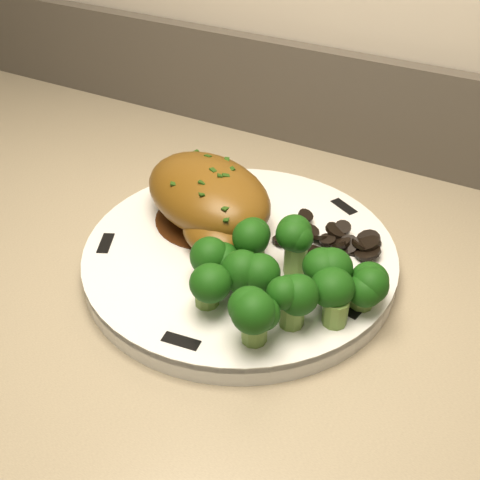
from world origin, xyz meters
The scene contains 10 objects.
plate centered at (-0.14, 1.74, 0.85)m, with size 0.28×0.28×0.02m, color white.
rim_accent_0 centered at (-0.09, 1.85, 0.86)m, with size 0.03×0.01×0.00m, color black.
rim_accent_1 centered at (-0.23, 1.83, 0.86)m, with size 0.03×0.01×0.00m, color black.
rim_accent_2 centered at (-0.26, 1.69, 0.86)m, with size 0.03×0.01×0.00m, color black.
rim_accent_3 centered at (-0.13, 1.62, 0.86)m, with size 0.03×0.01×0.00m, color black.
rim_accent_4 centered at (-0.02, 1.72, 0.86)m, with size 0.03×0.01×0.00m, color black.
gravy_pool centered at (-0.19, 1.77, 0.87)m, with size 0.10×0.10×0.00m, color #3F1E0B.
chicken_breast centered at (-0.19, 1.76, 0.89)m, with size 0.17×0.15×0.06m.
mushroom_pile centered at (-0.08, 1.78, 0.87)m, with size 0.09×0.06×0.02m.
broccoli_florets centered at (-0.08, 1.69, 0.89)m, with size 0.15×0.12×0.05m.
Camera 1 is at (0.06, 1.36, 1.20)m, focal length 45.00 mm.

